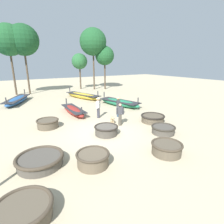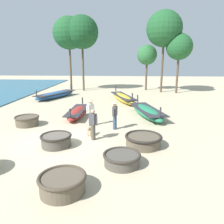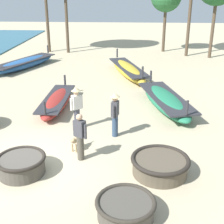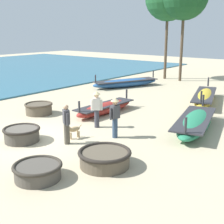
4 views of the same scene
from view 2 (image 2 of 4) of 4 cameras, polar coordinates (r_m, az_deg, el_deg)
name	(u,v)px [view 2 (image 2 of 4)]	position (r m, az deg, el deg)	size (l,w,h in m)	color
ground_plane	(58,143)	(11.07, -14.03, -7.81)	(80.00, 80.00, 0.00)	#BCAD8C
coracle_center	(27,120)	(14.31, -21.31, -2.05)	(1.46, 1.46, 0.58)	brown
coracle_front_right	(56,140)	(10.60, -14.38, -7.07)	(1.46, 1.46, 0.56)	#4C473F
coracle_beside_post	(143,140)	(10.38, 8.20, -7.28)	(1.74, 1.74, 0.54)	brown
coracle_upturned	(122,159)	(8.59, 2.58, -12.08)	(1.47, 1.47, 0.48)	#4C473F
coracle_far_right	(62,183)	(7.19, -12.83, -17.63)	(1.50, 1.50, 0.57)	brown
long_boat_white_hull	(56,95)	(23.27, -14.51, 4.38)	(3.31, 5.62, 1.11)	#285693
long_boat_ochre_hull	(77,112)	(15.60, -9.07, -0.06)	(1.04, 4.19, 1.00)	maroon
long_boat_red_hull	(147,112)	(15.56, 9.16, 0.06)	(2.44, 5.04, 1.16)	#237551
long_boat_blue_hull	(123,98)	(20.68, 2.90, 3.71)	(2.73, 5.66, 1.20)	gold
fisherman_by_coracle	(93,124)	(10.91, -4.97, -3.11)	(0.47, 0.36, 1.57)	#4C473D
fisherman_with_hat	(115,113)	(12.44, 0.75, -0.33)	(0.36, 0.52, 1.67)	#2D425B
fisherman_crouching	(90,110)	(13.16, -5.64, 0.40)	(0.44, 0.38, 1.67)	#383842
dog	(90,129)	(11.64, -5.73, -4.41)	(0.35, 0.66, 0.55)	tan
tree_center	(164,29)	(27.00, 13.49, 20.36)	(4.06, 4.06, 9.25)	#4C3D2D
tree_leftmost	(147,55)	(28.28, 9.14, 14.46)	(2.46, 2.46, 5.61)	#4C3D2D
tree_left_mid	(69,33)	(28.44, -11.17, 19.56)	(3.90, 3.90, 8.88)	#4C3D2D
tree_tall_back	(82,32)	(27.85, -7.84, 19.93)	(3.93, 3.93, 8.96)	#4C3D2D
tree_right_mid	(179,47)	(26.60, 17.16, 15.93)	(2.94, 2.94, 6.71)	#4C3D2D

